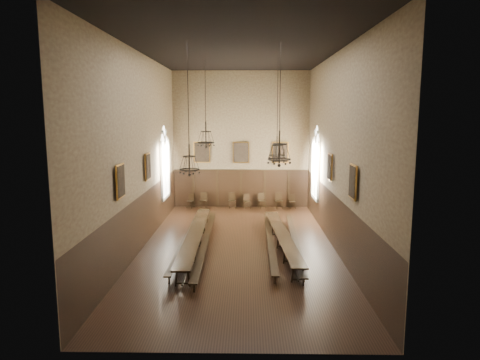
{
  "coord_description": "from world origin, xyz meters",
  "views": [
    {
      "loc": [
        0.41,
        -19.36,
        6.2
      ],
      "look_at": [
        0.06,
        1.5,
        2.98
      ],
      "focal_mm": 32.0,
      "sensor_mm": 36.0,
      "label": 1
    }
  ],
  "objects_px": {
    "bench_left_outer": "(186,241)",
    "bench_right_outer": "(295,242)",
    "table_left": "(195,240)",
    "chair_7": "(292,204)",
    "chair_5": "(262,204)",
    "chandelier_front_left": "(189,161)",
    "chair_3": "(232,203)",
    "chandelier_back_right": "(277,149)",
    "chair_6": "(279,203)",
    "chair_0": "(190,204)",
    "chandelier_front_right": "(279,152)",
    "bench_right_inner": "(270,241)",
    "chair_4": "(247,204)",
    "chandelier_back_left": "(206,137)",
    "chair_1": "(203,203)",
    "table_right": "(282,241)",
    "bench_left_inner": "(206,242)"
  },
  "relations": [
    {
      "from": "bench_right_inner",
      "to": "chair_4",
      "type": "height_order",
      "value": "chair_4"
    },
    {
      "from": "table_left",
      "to": "chair_5",
      "type": "distance_m",
      "value": 9.39
    },
    {
      "from": "table_right",
      "to": "chair_4",
      "type": "relative_size",
      "value": 9.46
    },
    {
      "from": "table_right",
      "to": "bench_left_outer",
      "type": "bearing_deg",
      "value": 177.89
    },
    {
      "from": "chair_6",
      "to": "chandelier_back_left",
      "type": "distance_m",
      "value": 9.04
    },
    {
      "from": "bench_left_inner",
      "to": "bench_right_outer",
      "type": "height_order",
      "value": "bench_left_inner"
    },
    {
      "from": "chair_3",
      "to": "chair_5",
      "type": "distance_m",
      "value": 1.99
    },
    {
      "from": "bench_right_outer",
      "to": "chandelier_front_right",
      "type": "height_order",
      "value": "chandelier_front_right"
    },
    {
      "from": "chair_3",
      "to": "chair_4",
      "type": "relative_size",
      "value": 1.06
    },
    {
      "from": "table_left",
      "to": "chair_3",
      "type": "xyz_separation_m",
      "value": [
        1.41,
        8.78,
        -0.08
      ]
    },
    {
      "from": "chair_1",
      "to": "chandelier_back_right",
      "type": "distance_m",
      "value": 8.47
    },
    {
      "from": "table_left",
      "to": "bench_right_inner",
      "type": "distance_m",
      "value": 3.5
    },
    {
      "from": "table_left",
      "to": "chair_6",
      "type": "distance_m",
      "value": 9.85
    },
    {
      "from": "table_left",
      "to": "chandelier_back_left",
      "type": "bearing_deg",
      "value": 82.08
    },
    {
      "from": "table_right",
      "to": "chair_3",
      "type": "distance_m",
      "value": 9.1
    },
    {
      "from": "chair_6",
      "to": "chandelier_back_right",
      "type": "distance_m",
      "value": 7.26
    },
    {
      "from": "chair_4",
      "to": "chandelier_front_left",
      "type": "relative_size",
      "value": 0.19
    },
    {
      "from": "chair_7",
      "to": "chandelier_back_right",
      "type": "bearing_deg",
      "value": -109.87
    },
    {
      "from": "chandelier_back_right",
      "to": "bench_right_outer",
      "type": "bearing_deg",
      "value": -75.27
    },
    {
      "from": "bench_right_inner",
      "to": "chair_5",
      "type": "bearing_deg",
      "value": 90.57
    },
    {
      "from": "bench_left_inner",
      "to": "chair_1",
      "type": "height_order",
      "value": "chair_1"
    },
    {
      "from": "bench_right_inner",
      "to": "chair_3",
      "type": "height_order",
      "value": "chair_3"
    },
    {
      "from": "chair_1",
      "to": "bench_right_inner",
      "type": "bearing_deg",
      "value": -55.87
    },
    {
      "from": "table_right",
      "to": "bench_right_inner",
      "type": "xyz_separation_m",
      "value": [
        -0.57,
        0.31,
        -0.07
      ]
    },
    {
      "from": "chandelier_front_left",
      "to": "table_left",
      "type": "bearing_deg",
      "value": 92.13
    },
    {
      "from": "table_right",
      "to": "bench_left_inner",
      "type": "distance_m",
      "value": 3.57
    },
    {
      "from": "chair_7",
      "to": "chandelier_front_left",
      "type": "bearing_deg",
      "value": -121.83
    },
    {
      "from": "bench_left_outer",
      "to": "chair_1",
      "type": "relative_size",
      "value": 9.34
    },
    {
      "from": "chair_4",
      "to": "chandelier_front_right",
      "type": "relative_size",
      "value": 0.2
    },
    {
      "from": "bench_right_outer",
      "to": "bench_right_inner",
      "type": "bearing_deg",
      "value": 169.75
    },
    {
      "from": "chair_3",
      "to": "chair_5",
      "type": "height_order",
      "value": "chair_3"
    },
    {
      "from": "bench_right_outer",
      "to": "chandelier_front_left",
      "type": "relative_size",
      "value": 1.9
    },
    {
      "from": "table_right",
      "to": "chair_0",
      "type": "height_order",
      "value": "chair_0"
    },
    {
      "from": "bench_right_inner",
      "to": "chair_1",
      "type": "height_order",
      "value": "chair_1"
    },
    {
      "from": "chair_7",
      "to": "chandelier_front_left",
      "type": "height_order",
      "value": "chandelier_front_left"
    },
    {
      "from": "table_left",
      "to": "bench_right_outer",
      "type": "xyz_separation_m",
      "value": [
        4.63,
        0.17,
        -0.11
      ]
    },
    {
      "from": "chair_3",
      "to": "chandelier_front_right",
      "type": "bearing_deg",
      "value": -83.84
    },
    {
      "from": "bench_left_outer",
      "to": "chair_4",
      "type": "height_order",
      "value": "chair_4"
    },
    {
      "from": "table_right",
      "to": "bench_left_outer",
      "type": "xyz_separation_m",
      "value": [
        -4.53,
        0.17,
        -0.07
      ]
    },
    {
      "from": "chandelier_back_left",
      "to": "bench_right_inner",
      "type": "bearing_deg",
      "value": -31.59
    },
    {
      "from": "bench_right_outer",
      "to": "chandelier_back_left",
      "type": "distance_m",
      "value": 6.79
    },
    {
      "from": "bench_left_outer",
      "to": "bench_right_outer",
      "type": "xyz_separation_m",
      "value": [
        5.11,
        -0.07,
        0.0
      ]
    },
    {
      "from": "chair_5",
      "to": "table_right",
      "type": "bearing_deg",
      "value": -102.87
    },
    {
      "from": "table_right",
      "to": "chair_3",
      "type": "bearing_deg",
      "value": 106.88
    },
    {
      "from": "bench_left_inner",
      "to": "bench_right_outer",
      "type": "xyz_separation_m",
      "value": [
        4.15,
        0.2,
        -0.03
      ]
    },
    {
      "from": "table_left",
      "to": "chandelier_back_right",
      "type": "xyz_separation_m",
      "value": [
        3.94,
        2.81,
        4.06
      ]
    },
    {
      "from": "chair_5",
      "to": "bench_right_outer",
      "type": "bearing_deg",
      "value": -98.98
    },
    {
      "from": "chair_6",
      "to": "table_left",
      "type": "bearing_deg",
      "value": -122.68
    },
    {
      "from": "chair_0",
      "to": "chandelier_front_right",
      "type": "bearing_deg",
      "value": -46.33
    },
    {
      "from": "table_left",
      "to": "chair_7",
      "type": "xyz_separation_m",
      "value": [
        5.42,
        8.69,
        -0.11
      ]
    }
  ]
}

